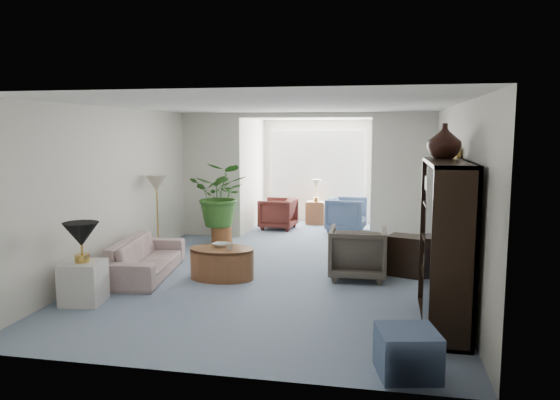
% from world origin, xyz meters
% --- Properties ---
extents(floor, '(6.00, 6.00, 0.00)m').
position_xyz_m(floor, '(0.00, 0.00, 0.00)').
color(floor, '#7F94A8').
rests_on(floor, ground).
extents(sunroom_floor, '(2.60, 2.60, 0.00)m').
position_xyz_m(sunroom_floor, '(0.00, 4.10, 0.00)').
color(sunroom_floor, '#7F94A8').
rests_on(sunroom_floor, ground).
extents(back_pier_left, '(1.20, 0.12, 2.50)m').
position_xyz_m(back_pier_left, '(-1.90, 3.00, 1.25)').
color(back_pier_left, silver).
rests_on(back_pier_left, ground).
extents(back_pier_right, '(1.20, 0.12, 2.50)m').
position_xyz_m(back_pier_right, '(1.90, 3.00, 1.25)').
color(back_pier_right, silver).
rests_on(back_pier_right, ground).
extents(back_header, '(2.60, 0.12, 0.10)m').
position_xyz_m(back_header, '(0.00, 3.00, 2.45)').
color(back_header, silver).
rests_on(back_header, back_pier_left).
extents(window_pane, '(2.20, 0.02, 1.50)m').
position_xyz_m(window_pane, '(0.00, 5.18, 1.40)').
color(window_pane, white).
extents(window_blinds, '(2.20, 0.02, 1.50)m').
position_xyz_m(window_blinds, '(0.00, 5.15, 1.40)').
color(window_blinds, white).
extents(framed_picture, '(0.04, 0.50, 0.40)m').
position_xyz_m(framed_picture, '(2.46, -0.10, 1.70)').
color(framed_picture, beige).
extents(sofa, '(0.99, 1.96, 0.55)m').
position_xyz_m(sofa, '(-1.91, -0.06, 0.27)').
color(sofa, '#B6AB9A').
rests_on(sofa, ground).
extents(end_table, '(0.54, 0.54, 0.53)m').
position_xyz_m(end_table, '(-2.11, -1.41, 0.26)').
color(end_table, silver).
rests_on(end_table, ground).
extents(table_lamp, '(0.44, 0.44, 0.30)m').
position_xyz_m(table_lamp, '(-2.11, -1.41, 0.88)').
color(table_lamp, black).
rests_on(table_lamp, end_table).
extents(floor_lamp, '(0.36, 0.36, 0.28)m').
position_xyz_m(floor_lamp, '(-2.28, 1.21, 1.25)').
color(floor_lamp, beige).
rests_on(floor_lamp, ground).
extents(coffee_table, '(1.15, 1.15, 0.45)m').
position_xyz_m(coffee_table, '(-0.75, -0.01, 0.23)').
color(coffee_table, brown).
rests_on(coffee_table, ground).
extents(coffee_bowl, '(0.28, 0.28, 0.06)m').
position_xyz_m(coffee_bowl, '(-0.80, 0.09, 0.48)').
color(coffee_bowl, silver).
rests_on(coffee_bowl, coffee_table).
extents(coffee_cup, '(0.13, 0.13, 0.10)m').
position_xyz_m(coffee_cup, '(-0.60, -0.11, 0.50)').
color(coffee_cup, beige).
rests_on(coffee_cup, coffee_table).
extents(wingback_chair, '(0.83, 0.86, 0.76)m').
position_xyz_m(wingback_chair, '(1.20, 0.41, 0.38)').
color(wingback_chair, '#574E45').
rests_on(wingback_chair, ground).
extents(side_table_dark, '(0.60, 0.54, 0.60)m').
position_xyz_m(side_table_dark, '(1.90, 0.71, 0.30)').
color(side_table_dark, black).
rests_on(side_table_dark, ground).
extents(entertainment_cabinet, '(0.44, 1.64, 1.83)m').
position_xyz_m(entertainment_cabinet, '(2.23, -1.29, 0.91)').
color(entertainment_cabinet, black).
rests_on(entertainment_cabinet, ground).
extents(cabinet_urn, '(0.39, 0.39, 0.41)m').
position_xyz_m(cabinet_urn, '(2.23, -0.79, 2.03)').
color(cabinet_urn, black).
rests_on(cabinet_urn, entertainment_cabinet).
extents(ottoman, '(0.61, 0.61, 0.41)m').
position_xyz_m(ottoman, '(1.79, -2.65, 0.20)').
color(ottoman, slate).
rests_on(ottoman, ground).
extents(plant_pot, '(0.40, 0.40, 0.32)m').
position_xyz_m(plant_pot, '(-1.51, 2.40, 0.16)').
color(plant_pot, brown).
rests_on(plant_pot, ground).
extents(house_plant, '(1.10, 0.95, 1.22)m').
position_xyz_m(house_plant, '(-1.51, 2.40, 0.93)').
color(house_plant, '#306221').
rests_on(house_plant, plant_pot).
extents(sunroom_chair_blue, '(0.88, 0.86, 0.73)m').
position_xyz_m(sunroom_chair_blue, '(0.77, 4.02, 0.37)').
color(sunroom_chair_blue, slate).
rests_on(sunroom_chair_blue, ground).
extents(sunroom_chair_maroon, '(0.81, 0.79, 0.68)m').
position_xyz_m(sunroom_chair_maroon, '(-0.73, 4.02, 0.34)').
color(sunroom_chair_maroon, '#55211D').
rests_on(sunroom_chair_maroon, ground).
extents(sunroom_table, '(0.46, 0.38, 0.53)m').
position_xyz_m(sunroom_table, '(0.02, 4.77, 0.26)').
color(sunroom_table, brown).
rests_on(sunroom_table, ground).
extents(shelf_clutter, '(0.30, 1.02, 1.06)m').
position_xyz_m(shelf_clutter, '(2.18, -1.19, 1.24)').
color(shelf_clutter, '#33302E').
rests_on(shelf_clutter, entertainment_cabinet).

